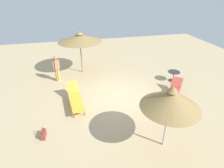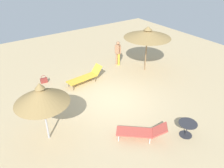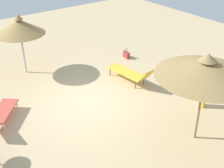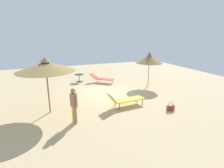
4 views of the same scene
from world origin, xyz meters
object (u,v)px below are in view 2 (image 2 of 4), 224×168
lounge_chair_front (86,76)px  handbag (44,80)px  lounge_chair_center (142,132)px  side_table_round (187,127)px  parasol_umbrella_far_right (41,95)px  parasol_umbrella_near_right (148,34)px  person_standing_far_left (118,52)px

lounge_chair_front → handbag: size_ratio=4.59×
lounge_chair_center → lounge_chair_front: lounge_chair_front is taller
lounge_chair_front → side_table_round: size_ratio=2.96×
lounge_chair_front → handbag: (2.01, -1.40, -0.25)m
parasol_umbrella_far_right → lounge_chair_center: size_ratio=1.38×
parasol_umbrella_near_right → side_table_round: bearing=64.1°
lounge_chair_front → parasol_umbrella_near_right: bearing=169.9°
side_table_round → lounge_chair_front: bearing=-78.4°
parasol_umbrella_far_right → handbag: size_ratio=5.36×
lounge_chair_front → person_standing_far_left: (-2.96, -0.93, 0.51)m
person_standing_far_left → lounge_chair_front: bearing=17.4°
lounge_chair_center → lounge_chair_front: (-0.38, -5.30, 0.04)m
parasol_umbrella_near_right → person_standing_far_left: (0.98, -1.63, -1.47)m
parasol_umbrella_near_right → parasol_umbrella_far_right: parasol_umbrella_near_right is taller
parasol_umbrella_far_right → lounge_chair_front: size_ratio=1.17×
parasol_umbrella_near_right → lounge_chair_center: 6.63m
person_standing_far_left → side_table_round: person_standing_far_left is taller
lounge_chair_center → handbag: 6.89m
person_standing_far_left → side_table_round: (1.69, 7.13, -0.49)m
parasol_umbrella_far_right → person_standing_far_left: 7.67m
parasol_umbrella_near_right → person_standing_far_left: bearing=-59.0°
person_standing_far_left → handbag: size_ratio=3.40×
parasol_umbrella_far_right → handbag: (-1.45, -4.51, -1.92)m
handbag → side_table_round: side_table_round is taller
parasol_umbrella_near_right → handbag: 6.69m
lounge_chair_front → lounge_chair_center: bearing=85.9°
handbag → parasol_umbrella_near_right: bearing=160.6°
parasol_umbrella_far_right → lounge_chair_center: bearing=144.7°
parasol_umbrella_far_right → parasol_umbrella_near_right: bearing=-161.9°
parasol_umbrella_far_right → side_table_round: size_ratio=3.45×
lounge_chair_center → person_standing_far_left: size_ratio=1.15×
handbag → side_table_round: bearing=113.3°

